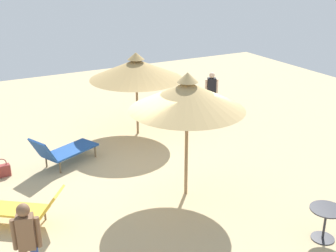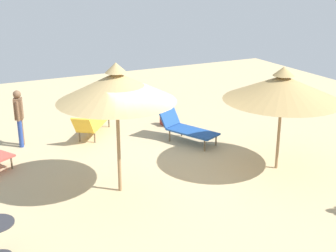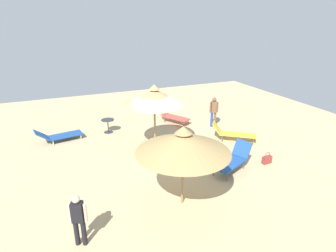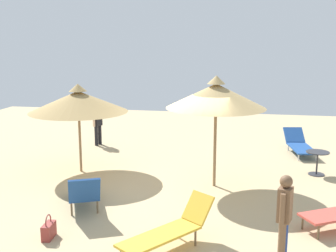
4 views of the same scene
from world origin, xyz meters
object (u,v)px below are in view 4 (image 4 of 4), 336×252
Objects in this scene: parasol_umbrella_center at (78,101)px; person_standing_near_left at (98,123)px; parasol_umbrella_back at (216,96)px; person_standing_front at (284,214)px; handbag at (49,230)px; lounge_chair_edge at (83,190)px; lounge_chair_far_left at (170,229)px; side_table_round at (317,159)px; lounge_chair_near_right at (299,144)px.

person_standing_near_left is (0.60, -3.23, -1.28)m from parasol_umbrella_center.
parasol_umbrella_back reaches higher than parasol_umbrella_center.
parasol_umbrella_back reaches higher than person_standing_front.
parasol_umbrella_back reaches higher than handbag.
lounge_chair_edge is at bearing -21.99° from person_standing_front.
lounge_chair_edge is (2.35, -1.60, 0.03)m from lounge_chair_far_left.
person_standing_near_left reaches higher than lounge_chair_edge.
parasol_umbrella_back reaches higher than lounge_chair_far_left.
person_standing_front reaches higher than side_table_round.
side_table_round is (-6.96, -0.94, -1.65)m from parasol_umbrella_center.
side_table_round is at bearing -152.17° from parasol_umbrella_back.
person_standing_near_left is at bearing -39.30° from parasol_umbrella_back.
handbag is (0.12, 1.59, -0.28)m from lounge_chair_edge.
parasol_umbrella_center reaches higher than lounge_chair_edge.
lounge_chair_near_right is 3.17× the size of side_table_round.
side_table_round is (-3.43, -5.30, 0.07)m from lounge_chair_far_left.
person_standing_front reaches higher than person_standing_near_left.
handbag is (-1.05, 4.36, -1.96)m from parasol_umbrella_center.
parasol_umbrella_center reaches higher than handbag.
handbag is at bearing -0.22° from lounge_chair_far_left.
lounge_chair_near_right is 2.46m from side_table_round.
parasol_umbrella_center is 5.77× the size of handbag.
lounge_chair_near_right reaches higher than side_table_round.
parasol_umbrella_center is 7.29m from person_standing_front.
lounge_chair_far_left is at bearing 67.56° from lounge_chair_near_right.
side_table_round is at bearing -122.93° from lounge_chair_far_left.
parasol_umbrella_center reaches higher than person_standing_front.
lounge_chair_far_left is at bearing 128.92° from parasol_umbrella_center.
parasol_umbrella_center is at bearing 26.69° from lounge_chair_near_right.
lounge_chair_far_left is 2.85m from lounge_chair_edge.
parasol_umbrella_back is 3.83m from side_table_round.
parasol_umbrella_center is 5.87m from lounge_chair_far_left.
lounge_chair_far_left is 0.90× the size of lounge_chair_near_right.
person_standing_front is at bearing 81.78° from lounge_chair_near_right.
parasol_umbrella_back is at bearing 171.72° from parasol_umbrella_center.
person_standing_front reaches higher than lounge_chair_edge.
parasol_umbrella_back is at bearing 27.83° from side_table_round.
lounge_chair_near_right is 1.47× the size of person_standing_near_left.
side_table_round is (-7.56, 2.29, -0.37)m from person_standing_near_left.
lounge_chair_near_right is at bearing -98.22° from person_standing_front.
parasol_umbrella_back is 5.24m from lounge_chair_near_right.
parasol_umbrella_center reaches higher than person_standing_near_left.
parasol_umbrella_back is at bearing 140.70° from person_standing_near_left.
lounge_chair_edge is 1.19× the size of person_standing_front.
person_standing_front is (-1.51, 3.95, -1.53)m from parasol_umbrella_back.
lounge_chair_edge is 6.87m from side_table_round.
parasol_umbrella_center is 3.52m from person_standing_near_left.
lounge_chair_near_right is at bearing -112.44° from lounge_chair_far_left.
lounge_chair_far_left reaches higher than side_table_round.
side_table_round is (-5.79, -3.70, 0.03)m from lounge_chair_edge.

